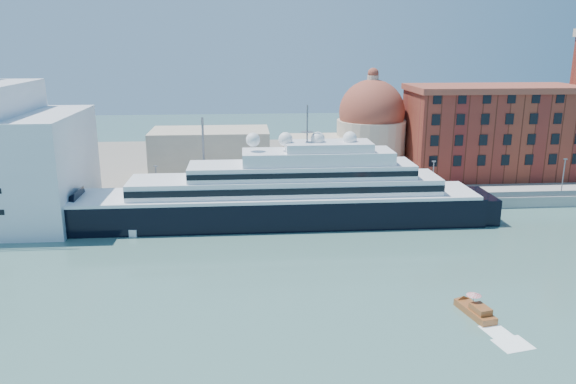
{
  "coord_description": "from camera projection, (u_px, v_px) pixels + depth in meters",
  "views": [
    {
      "loc": [
        -11.35,
        -86.05,
        36.19
      ],
      "look_at": [
        -3.05,
        18.0,
        7.88
      ],
      "focal_mm": 35.0,
      "sensor_mm": 36.0,
      "label": 1
    }
  ],
  "objects": [
    {
      "name": "warehouse",
      "position": [
        492.0,
        131.0,
        143.53
      ],
      "size": [
        43.0,
        19.0,
        23.25
      ],
      "color": "maroon",
      "rests_on": "land"
    },
    {
      "name": "water_taxi",
      "position": [
        476.0,
        310.0,
        76.08
      ],
      "size": [
        3.65,
        7.2,
        3.27
      ],
      "rotation": [
        0.0,
        0.0,
        0.21
      ],
      "color": "brown",
      "rests_on": "ground"
    },
    {
      "name": "service_barge",
      "position": [
        112.0,
        229.0,
        108.97
      ],
      "size": [
        13.05,
        7.0,
        2.79
      ],
      "rotation": [
        0.0,
        0.0,
        -0.24
      ],
      "color": "white",
      "rests_on": "ground"
    },
    {
      "name": "quay_fence",
      "position": [
        298.0,
        199.0,
        120.7
      ],
      "size": [
        180.0,
        0.1,
        1.2
      ],
      "primitive_type": "cube",
      "color": "slate",
      "rests_on": "quay"
    },
    {
      "name": "quay",
      "position": [
        296.0,
        202.0,
        125.51
      ],
      "size": [
        180.0,
        10.0,
        2.5
      ],
      "primitive_type": "cube",
      "color": "gray",
      "rests_on": "ground"
    },
    {
      "name": "church",
      "position": [
        312.0,
        140.0,
        146.29
      ],
      "size": [
        66.0,
        18.0,
        25.5
      ],
      "color": "beige",
      "rests_on": "land"
    },
    {
      "name": "lamp_posts",
      "position": [
        238.0,
        167.0,
        120.62
      ],
      "size": [
        120.8,
        2.4,
        18.0
      ],
      "color": "slate",
      "rests_on": "quay"
    },
    {
      "name": "ground",
      "position": [
        315.0,
        266.0,
        93.13
      ],
      "size": [
        400.0,
        400.0,
        0.0
      ],
      "primitive_type": "plane",
      "color": "#38615E",
      "rests_on": "ground"
    },
    {
      "name": "superyacht",
      "position": [
        262.0,
        200.0,
        113.38
      ],
      "size": [
        94.09,
        13.04,
        28.12
      ],
      "color": "black",
      "rests_on": "ground"
    },
    {
      "name": "land",
      "position": [
        283.0,
        164.0,
        165.02
      ],
      "size": [
        260.0,
        72.0,
        2.0
      ],
      "primitive_type": "cube",
      "color": "slate",
      "rests_on": "ground"
    }
  ]
}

